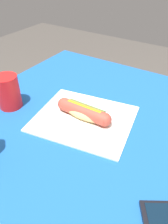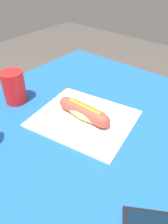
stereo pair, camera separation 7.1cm
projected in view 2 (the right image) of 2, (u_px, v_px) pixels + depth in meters
name	position (u px, v px, depth m)	size (l,w,h in m)	color
dining_table	(95.00, 165.00, 0.76)	(0.99, 0.97, 0.77)	brown
paper_wrapper	(84.00, 119.00, 0.73)	(0.31, 0.26, 0.01)	white
hot_dog	(84.00, 112.00, 0.71)	(0.20, 0.05, 0.05)	#E5BC75
drinking_cup	(14.00, 87.00, 0.78)	(0.08, 0.08, 0.12)	red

